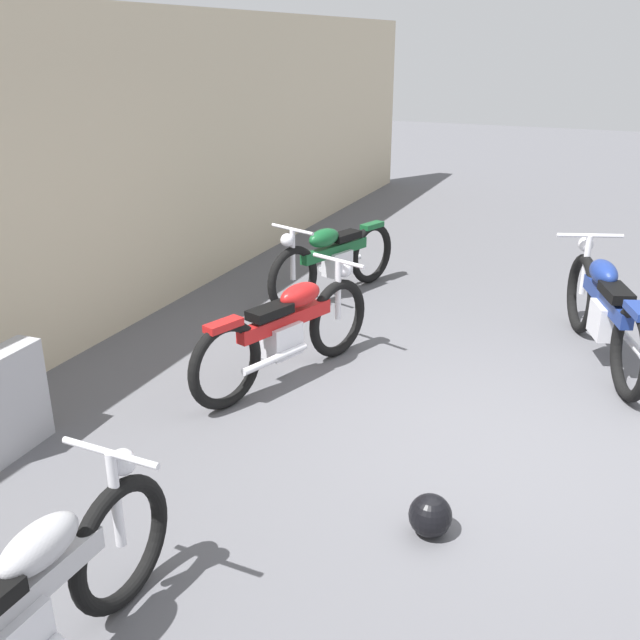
% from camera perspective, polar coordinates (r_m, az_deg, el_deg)
% --- Properties ---
extents(ground_plane, '(40.00, 40.00, 0.00)m').
position_cam_1_polar(ground_plane, '(5.28, 15.41, -9.47)').
color(ground_plane, '#56565B').
extents(building_wall, '(18.00, 0.30, 2.97)m').
position_cam_1_polar(building_wall, '(6.49, -21.22, 9.75)').
color(building_wall, beige).
rests_on(building_wall, ground_plane).
extents(stone_marker, '(0.55, 0.22, 0.74)m').
position_cam_1_polar(stone_marker, '(5.29, -23.65, -6.00)').
color(stone_marker, '#9E9EA3').
rests_on(stone_marker, ground_plane).
extents(helmet, '(0.25, 0.25, 0.25)m').
position_cam_1_polar(helmet, '(4.26, 8.82, -15.21)').
color(helmet, black).
rests_on(helmet, ground_plane).
extents(motorcycle_silver, '(1.97, 0.55, 0.89)m').
position_cam_1_polar(motorcycle_silver, '(3.42, -22.84, -21.19)').
color(motorcycle_silver, black).
rests_on(motorcycle_silver, ground_plane).
extents(motorcycle_blue, '(2.07, 0.93, 0.97)m').
position_cam_1_polar(motorcycle_blue, '(6.64, 21.85, 0.73)').
color(motorcycle_blue, black).
rests_on(motorcycle_blue, ground_plane).
extents(motorcycle_green, '(1.93, 0.84, 0.90)m').
position_cam_1_polar(motorcycle_green, '(7.76, 1.08, 4.93)').
color(motorcycle_green, black).
rests_on(motorcycle_green, ground_plane).
extents(motorcycle_red, '(1.94, 0.84, 0.90)m').
position_cam_1_polar(motorcycle_red, '(5.83, -2.62, -0.83)').
color(motorcycle_red, black).
rests_on(motorcycle_red, ground_plane).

